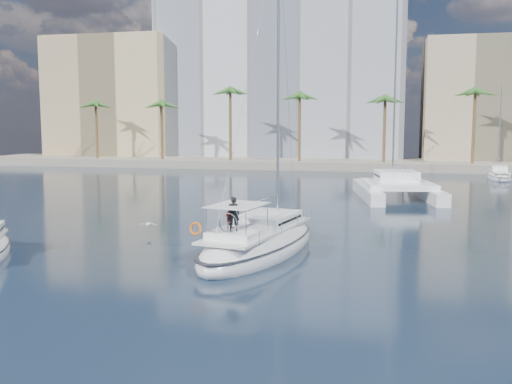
# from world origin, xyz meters

# --- Properties ---
(ground) EXTENTS (160.00, 160.00, 0.00)m
(ground) POSITION_xyz_m (0.00, 0.00, 0.00)
(ground) COLOR black
(ground) RESTS_ON ground
(quay) EXTENTS (120.00, 14.00, 1.20)m
(quay) POSITION_xyz_m (0.00, 61.00, 0.60)
(quay) COLOR gray
(quay) RESTS_ON ground
(building_modern) EXTENTS (42.00, 16.00, 28.00)m
(building_modern) POSITION_xyz_m (-12.00, 73.00, 14.00)
(building_modern) COLOR silver
(building_modern) RESTS_ON ground
(building_tan_left) EXTENTS (22.00, 14.00, 22.00)m
(building_tan_left) POSITION_xyz_m (-42.00, 69.00, 11.00)
(building_tan_left) COLOR tan
(building_tan_left) RESTS_ON ground
(building_beige) EXTENTS (20.00, 14.00, 20.00)m
(building_beige) POSITION_xyz_m (22.00, 70.00, 10.00)
(building_beige) COLOR #C0B38A
(building_beige) RESTS_ON ground
(palm_left) EXTENTS (3.60, 3.60, 12.30)m
(palm_left) POSITION_xyz_m (-34.00, 57.00, 10.28)
(palm_left) COLOR brown
(palm_left) RESTS_ON ground
(palm_centre) EXTENTS (3.60, 3.60, 12.30)m
(palm_centre) POSITION_xyz_m (0.00, 57.00, 10.28)
(palm_centre) COLOR brown
(palm_centre) RESTS_ON ground
(main_sloop) EXTENTS (6.07, 12.55, 17.86)m
(main_sloop) POSITION_xyz_m (-0.09, 0.69, 0.54)
(main_sloop) COLOR white
(main_sloop) RESTS_ON ground
(catamaran) EXTENTS (8.54, 13.83, 18.74)m
(catamaran) POSITION_xyz_m (7.30, 25.65, 1.17)
(catamaran) COLOR white
(catamaran) RESTS_ON ground
(seagull) EXTENTS (1.19, 0.51, 0.22)m
(seagull) POSITION_xyz_m (-7.91, 4.33, 0.62)
(seagull) COLOR silver
(seagull) RESTS_ON ground
(moored_yacht_a) EXTENTS (3.37, 9.52, 11.90)m
(moored_yacht_a) POSITION_xyz_m (20.00, 47.00, 0.00)
(moored_yacht_a) COLOR white
(moored_yacht_a) RESTS_ON ground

